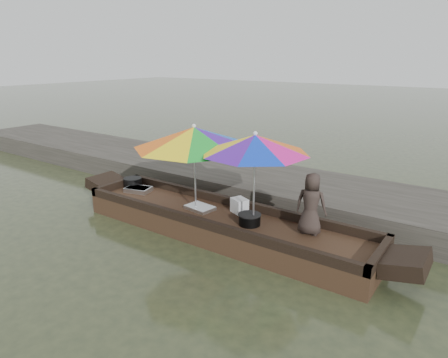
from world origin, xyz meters
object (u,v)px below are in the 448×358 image
Objects in this scene: cooking_pot at (133,182)px; umbrella_bow at (195,168)px; boat_hull at (221,226)px; supply_bag at (239,206)px; tray_crayfish at (138,189)px; umbrella_stern at (254,180)px; vendor at (311,204)px; charcoal_grill at (250,220)px; tray_scallop at (200,208)px.

umbrella_bow reaches higher than cooking_pot.
supply_bag is (0.17, 0.33, 0.30)m from boat_hull.
tray_crayfish is 0.29× the size of umbrella_stern.
umbrella_stern is (0.65, 0.00, 0.95)m from boat_hull.
boat_hull is 1.15m from umbrella_stern.
supply_bag is 0.28× the size of vendor.
charcoal_grill is at bearing -2.61° from tray_crayfish.
umbrella_stern is (1.21, 0.00, 0.00)m from umbrella_bow.
tray_crayfish is 1.76m from umbrella_bow.
tray_scallop is 0.73m from supply_bag.
vendor is (0.94, 0.25, 0.41)m from charcoal_grill.
umbrella_stern is (-0.88, -0.23, 0.28)m from vendor.
tray_scallop is 1.80× the size of supply_bag.
umbrella_bow is (-2.09, -0.23, 0.28)m from vendor.
supply_bag is at bearing 145.59° from umbrella_stern.
tray_scallop is at bearing -1.86° from tray_crayfish.
vendor is at bearing 6.33° from umbrella_bow.
cooking_pot is at bearing 175.39° from umbrella_stern.
vendor reaches higher than tray_scallop.
umbrella_stern reaches higher than tray_scallop.
boat_hull is at bearing -117.06° from supply_bag.
umbrella_stern reaches higher than boat_hull.
tray_scallop is 0.51× the size of vendor.
charcoal_grill reaches higher than boat_hull.
charcoal_grill is at bearing 7.02° from vendor.
tray_crayfish is 2.74m from charcoal_grill.
charcoal_grill is (2.74, -0.12, 0.04)m from tray_crayfish.
tray_crayfish is at bearing -174.48° from supply_bag.
vendor is at bearing 4.96° from tray_scallop.
vendor is (4.00, -0.02, 0.39)m from cooking_pot.
cooking_pot is at bearing -8.00° from vendor.
umbrella_bow is 1.21m from umbrella_stern.
tray_crayfish is 1.41× the size of charcoal_grill.
umbrella_bow reaches higher than vendor.
cooking_pot is at bearing 172.50° from umbrella_bow.
vendor is at bearing 14.74° from charcoal_grill.
boat_hull is 0.65m from charcoal_grill.
umbrella_bow reaches higher than boat_hull.
tray_scallop is at bearing 46.84° from umbrella_bow.
charcoal_grill is 0.69m from umbrella_stern.
umbrella_stern is (3.12, -0.25, 0.68)m from cooking_pot.
umbrella_stern is at bearing -34.41° from supply_bag.
umbrella_stern is at bearing 7.01° from vendor.
supply_bag is at bearing 5.52° from tray_crayfish.
boat_hull is 1.69m from vendor.
supply_bag reaches higher than tray_scallop.
umbrella_bow is at bearing -1.39° from vendor.
umbrella_stern is at bearing 14.97° from charcoal_grill.
umbrella_stern is at bearing -2.22° from tray_crayfish.
boat_hull is at bearing -5.83° from cooking_pot.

